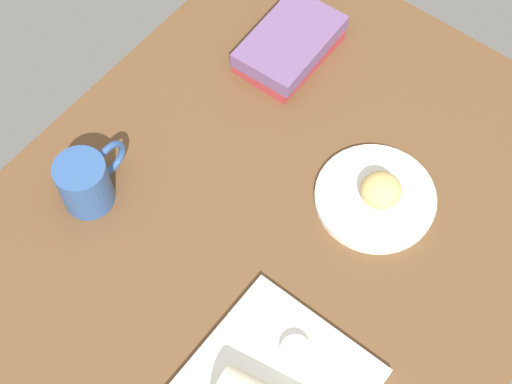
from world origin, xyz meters
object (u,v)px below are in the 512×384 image
Objects in this scene: book_stack at (290,45)px; sauce_cup at (295,351)px; scone_pastry at (381,190)px; coffee_mug at (86,181)px; round_plate at (375,198)px.

sauce_cup is at bearing -142.28° from book_stack.
book_stack is (47.31, 36.59, 0.15)cm from sauce_cup.
scone_pastry is 0.49× the size of coffee_mug.
sauce_cup is at bearing -170.75° from scone_pastry.
scone_pastry is at bearing -88.91° from round_plate.
round_plate is 0.99× the size of book_stack.
book_stack reaches higher than round_plate.
sauce_cup reaches higher than round_plate.
book_stack is at bearing 62.54° from scone_pastry.
scone_pastry is 1.50× the size of sauce_cup.
round_plate is at bearing 91.09° from scone_pastry.
book_stack is 47.10cm from coffee_mug.
scone_pastry is 31.35cm from sauce_cup.
coffee_mug is (-46.31, 8.24, 2.40)cm from book_stack.
sauce_cup is (-30.90, -5.67, 1.99)cm from round_plate.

